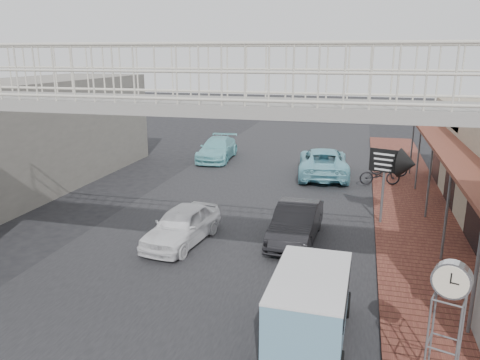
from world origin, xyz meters
The scene contains 14 objects.
ground centered at (0.00, 0.00, 0.00)m, with size 120.00×120.00×0.00m, color black.
road_strip centered at (0.00, 0.00, 0.01)m, with size 10.00×60.00×0.01m, color black.
sidewalk centered at (6.50, 3.00, 0.05)m, with size 3.00×40.00×0.10m, color brown.
footbridge centered at (0.00, -4.00, 3.18)m, with size 16.40×2.40×6.34m.
building_far_left centered at (-11.00, 6.00, 2.50)m, with size 5.00×14.00×5.00m, color gray.
white_hatchback centered at (-1.32, 0.46, 0.63)m, with size 1.48×3.68×1.25m, color white.
dark_sedan centered at (2.36, 1.61, 0.64)m, with size 1.36×3.89×1.28m, color black.
angkot_curb centered at (2.50, 10.74, 0.74)m, with size 2.44×5.29×1.47m, color #7BC5D5.
angkot_far centered at (-4.00, 13.09, 0.65)m, with size 1.83×4.50×1.31m, color #78C8D0.
angkot_van centered at (3.46, -4.10, 1.08)m, with size 1.67×3.50×1.70m.
motorcycle_near centered at (5.30, 9.32, 0.60)m, with size 0.67×1.92×1.01m, color black.
motorcycle_far centered at (5.79, 11.17, 0.66)m, with size 0.53×1.87×1.12m, color black.
street_clock centered at (5.93, -5.39, 2.33)m, with size 0.70×0.65×2.69m.
arrow_sign centered at (5.85, 3.69, 2.41)m, with size 1.73×1.16×2.87m.
Camera 1 is at (4.26, -13.27, 6.15)m, focal length 35.00 mm.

